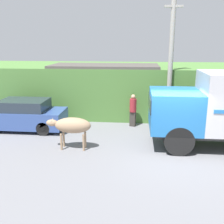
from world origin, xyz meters
TOP-DOWN VIEW (x-y plane):
  - ground_plane at (0.00, 0.00)m, footprint 60.00×60.00m
  - hillside_embankment at (0.00, 7.01)m, footprint 32.00×5.84m
  - building_backdrop at (-3.34, 5.49)m, footprint 6.24×2.70m
  - brown_cow at (-4.07, 0.26)m, footprint 1.88×0.66m
  - parked_suv at (-7.14, 2.46)m, footprint 4.22×1.75m
  - pedestrian_on_hill at (-1.60, 3.56)m, footprint 0.46×0.46m
  - utility_pole at (0.25, 3.93)m, footprint 0.90×0.24m

SIDE VIEW (x-z plane):
  - ground_plane at x=0.00m, z-range 0.00..0.00m
  - parked_suv at x=-7.14m, z-range -0.02..1.54m
  - pedestrian_on_hill at x=-1.60m, z-range 0.08..1.80m
  - brown_cow at x=-4.07m, z-range 0.33..1.69m
  - hillside_embankment at x=0.00m, z-range 0.00..2.94m
  - building_backdrop at x=-3.34m, z-range 0.01..3.09m
  - utility_pole at x=0.25m, z-range 0.11..6.95m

